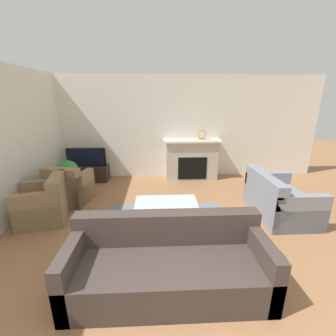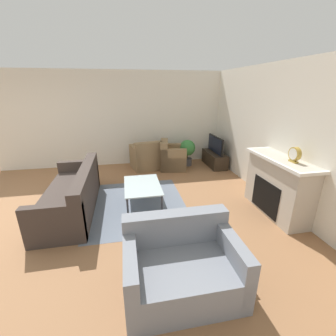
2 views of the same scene
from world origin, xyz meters
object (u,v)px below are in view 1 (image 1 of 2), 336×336
(coffee_table, at_px, (166,205))
(couch_loveseat, at_px, (278,201))
(armchair_by_window, at_px, (45,205))
(armchair_accent, at_px, (70,189))
(tv, at_px, (86,157))
(mantel_clock, at_px, (202,134))
(potted_plant, at_px, (68,173))
(couch_sectional, at_px, (168,266))

(coffee_table, bearing_deg, couch_loveseat, 7.20)
(armchair_by_window, xyz_separation_m, armchair_accent, (0.17, 0.72, 0.00))
(tv, distance_m, mantel_clock, 3.08)
(tv, height_order, potted_plant, tv)
(couch_sectional, bearing_deg, tv, 118.32)
(couch_loveseat, xyz_separation_m, armchair_by_window, (-4.26, 0.03, 0.01))
(couch_loveseat, distance_m, armchair_accent, 4.16)
(armchair_by_window, distance_m, coffee_table, 2.18)
(armchair_accent, bearing_deg, potted_plant, -57.62)
(mantel_clock, bearing_deg, armchair_accent, -155.34)
(couch_loveseat, distance_m, coffee_table, 2.12)
(armchair_accent, bearing_deg, couch_sectional, 141.33)
(couch_sectional, height_order, armchair_by_window, same)
(couch_sectional, height_order, couch_loveseat, same)
(tv, bearing_deg, armchair_by_window, -94.65)
(couch_loveseat, xyz_separation_m, potted_plant, (-4.29, 1.27, 0.19))
(armchair_by_window, distance_m, potted_plant, 1.25)
(mantel_clock, bearing_deg, tv, -178.53)
(armchair_accent, bearing_deg, armchair_by_window, 88.08)
(armchair_by_window, bearing_deg, couch_sectional, 40.06)
(armchair_accent, distance_m, potted_plant, 0.58)
(couch_loveseat, height_order, armchair_by_window, same)
(tv, distance_m, coffee_table, 3.08)
(tv, xyz_separation_m, couch_sectional, (1.97, -3.65, -0.36))
(couch_sectional, xyz_separation_m, coffee_table, (0.03, 1.32, 0.09))
(couch_loveseat, bearing_deg, mantel_clock, 26.45)
(couch_loveseat, bearing_deg, armchair_accent, 79.55)
(tv, bearing_deg, mantel_clock, 1.47)
(couch_loveseat, relative_size, mantel_clock, 5.04)
(armchair_accent, bearing_deg, tv, -78.42)
(tv, height_order, armchair_by_window, tv)
(couch_sectional, relative_size, coffee_table, 2.09)
(tv, relative_size, coffee_table, 0.95)
(couch_sectional, height_order, mantel_clock, mantel_clock)
(armchair_by_window, bearing_deg, potted_plant, 168.41)
(couch_sectional, relative_size, armchair_by_window, 2.38)
(coffee_table, bearing_deg, armchair_by_window, 172.22)
(mantel_clock, bearing_deg, couch_sectional, -105.92)
(couch_sectional, xyz_separation_m, couch_loveseat, (2.13, 1.58, 0.00))
(coffee_table, distance_m, mantel_clock, 2.75)
(armchair_by_window, bearing_deg, tv, 162.53)
(coffee_table, relative_size, potted_plant, 1.37)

